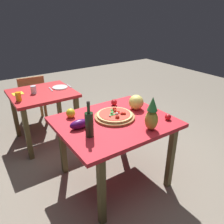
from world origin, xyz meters
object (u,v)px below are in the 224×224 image
at_px(pizza_board, 115,117).
at_px(eggplant, 80,124).
at_px(wine_bottle, 89,124).
at_px(drinking_glass_juice, 18,97).
at_px(fork_utensil, 51,89).
at_px(melon, 136,102).
at_px(display_table, 114,128).
at_px(knife_utensil, 69,86).
at_px(dining_chair, 32,97).
at_px(drinking_glass_water, 34,90).
at_px(napkin_folded, 18,94).
at_px(bell_pepper, 71,113).
at_px(tomato_beside_pepper, 168,117).
at_px(pineapple_left, 152,115).
at_px(pizza, 115,115).
at_px(tomato_at_corner, 114,102).
at_px(background_table, 43,100).
at_px(dinner_plate, 60,87).
at_px(tomato_by_bottle, 152,110).

relative_size(pizza_board, eggplant, 2.14).
relative_size(wine_bottle, drinking_glass_juice, 2.99).
relative_size(drinking_glass_juice, fork_utensil, 0.62).
relative_size(pizza_board, melon, 2.53).
height_order(display_table, knife_utensil, knife_utensil).
xyz_separation_m(dining_chair, drinking_glass_water, (-0.11, -0.62, 0.33)).
relative_size(dining_chair, napkin_folded, 6.07).
distance_m(bell_pepper, drinking_glass_water, 0.98).
bearing_deg(drinking_glass_water, tomato_beside_pepper, -59.90).
bearing_deg(fork_utensil, pineapple_left, -71.86).
bearing_deg(melon, pizza, -170.52).
xyz_separation_m(fork_utensil, knife_utensil, (0.28, 0.00, 0.00)).
height_order(display_table, pizza, pizza).
bearing_deg(dining_chair, tomato_at_corner, 114.24).
xyz_separation_m(pizza, fork_utensil, (-0.24, 1.27, -0.04)).
bearing_deg(display_table, pizza_board, 53.49).
distance_m(background_table, drinking_glass_water, 0.21).
distance_m(display_table, melon, 0.42).
bearing_deg(napkin_folded, background_table, -20.44).
bearing_deg(melon, tomato_at_corner, 120.41).
xyz_separation_m(eggplant, napkin_folded, (-0.27, 1.34, -0.04)).
relative_size(background_table, napkin_folded, 6.02).
bearing_deg(pineapple_left, pizza_board, 110.52).
height_order(tomato_at_corner, knife_utensil, tomato_at_corner).
bearing_deg(display_table, dinner_plate, 92.90).
height_order(pineapple_left, tomato_by_bottle, pineapple_left).
height_order(display_table, tomato_by_bottle, tomato_by_bottle).
bearing_deg(pizza_board, eggplant, 179.30).
distance_m(eggplant, tomato_by_bottle, 0.83).
height_order(melon, drinking_glass_juice, melon).
relative_size(dining_chair, tomato_by_bottle, 11.85).
distance_m(pizza_board, drinking_glass_water, 1.33).
bearing_deg(knife_utensil, pineapple_left, -82.68).
bearing_deg(dinner_plate, pizza_board, -85.51).
height_order(drinking_glass_juice, dinner_plate, drinking_glass_juice).
xyz_separation_m(eggplant, tomato_beside_pepper, (0.84, -0.35, -0.01)).
distance_m(pizza, bell_pepper, 0.47).
distance_m(bell_pepper, dinner_plate, 1.03).
bearing_deg(melon, bell_pepper, 162.96).
relative_size(display_table, pineapple_left, 3.49).
bearing_deg(tomato_by_bottle, pizza, 162.33).
xyz_separation_m(display_table, melon, (0.37, 0.10, 0.18)).
bearing_deg(drinking_glass_water, drinking_glass_juice, -144.23).
bearing_deg(dinner_plate, tomato_at_corner, -73.27).
height_order(background_table, pizza, pizza).
distance_m(eggplant, napkin_folded, 1.36).
bearing_deg(tomato_beside_pepper, drinking_glass_juice, 129.27).
relative_size(bell_pepper, drinking_glass_juice, 0.93).
distance_m(wine_bottle, eggplant, 0.20).
relative_size(background_table, drinking_glass_water, 8.00).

